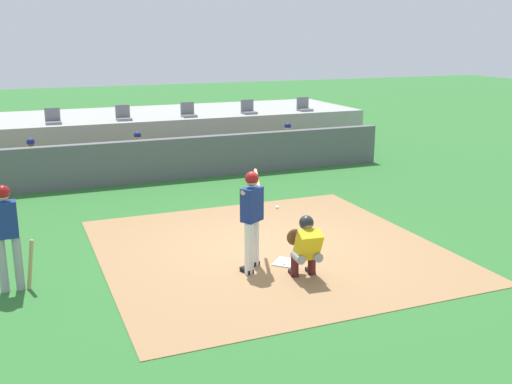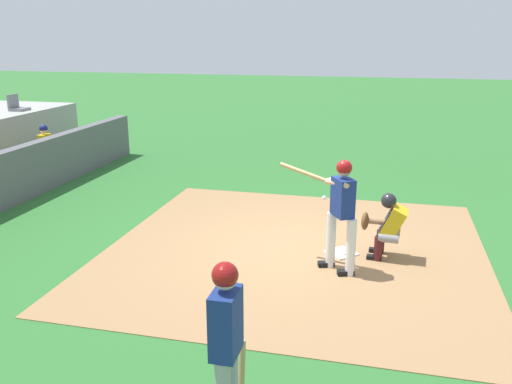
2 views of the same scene
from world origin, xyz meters
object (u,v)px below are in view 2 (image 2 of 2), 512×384
at_px(batter_at_plate, 341,208).
at_px(dugout_player_2, 50,148).
at_px(on_deck_batter, 227,343).
at_px(stadium_seat_5, 17,106).
at_px(catcher_crouched, 387,224).
at_px(home_plate, 341,253).

distance_m(batter_at_plate, dugout_player_2, 9.34).
distance_m(on_deck_batter, dugout_player_2, 11.38).
bearing_deg(stadium_seat_5, catcher_crouched, -116.41).
bearing_deg(dugout_player_2, batter_at_plate, -119.25).
xyz_separation_m(catcher_crouched, dugout_player_2, (3.87, 8.85, 0.06)).
relative_size(batter_at_plate, on_deck_batter, 1.01).
xyz_separation_m(catcher_crouched, on_deck_batter, (-4.68, 1.34, 0.41)).
relative_size(home_plate, on_deck_batter, 0.25).
relative_size(batter_at_plate, stadium_seat_5, 3.76).
bearing_deg(on_deck_batter, stadium_seat_5, 43.45).
height_order(catcher_crouched, on_deck_batter, on_deck_batter).
relative_size(on_deck_batter, stadium_seat_5, 3.72).
bearing_deg(batter_at_plate, home_plate, 0.09).
relative_size(catcher_crouched, dugout_player_2, 1.09).
bearing_deg(on_deck_batter, home_plate, -7.67).
distance_m(catcher_crouched, dugout_player_2, 9.66).
height_order(home_plate, catcher_crouched, catcher_crouched).
relative_size(catcher_crouched, on_deck_batter, 0.79).
bearing_deg(batter_at_plate, dugout_player_2, 60.75).
height_order(home_plate, on_deck_batter, on_deck_batter).
bearing_deg(dugout_player_2, stadium_seat_5, 52.87).
bearing_deg(batter_at_plate, catcher_crouched, -45.49).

